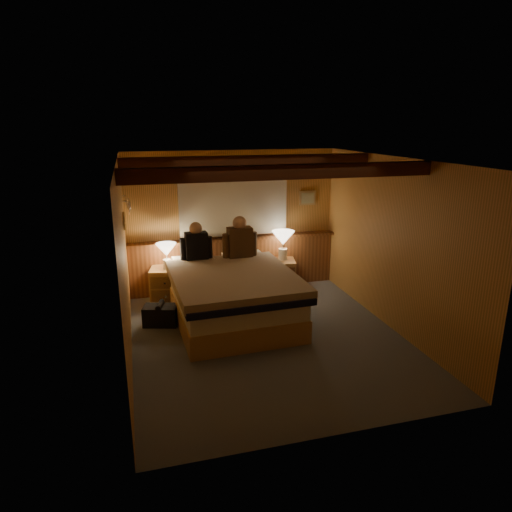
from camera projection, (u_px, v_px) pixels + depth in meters
name	position (u px, v px, depth m)	size (l,w,h in m)	color
floor	(268.00, 338.00, 6.23)	(4.20, 4.20, 0.00)	#484E55
ceiling	(269.00, 160.00, 5.56)	(4.20, 4.20, 0.00)	#E4A955
wall_back	(233.00, 221.00, 7.84)	(3.60, 3.60, 0.00)	#D3904B
wall_left	(124.00, 265.00, 5.44)	(4.20, 4.20, 0.00)	#D3904B
wall_right	(392.00, 244.00, 6.36)	(4.20, 4.20, 0.00)	#D3904B
wall_front	(339.00, 319.00, 3.95)	(3.60, 3.60, 0.00)	#D3904B
wainscot	(234.00, 262.00, 7.98)	(3.60, 0.23, 0.94)	brown
curtain_window	(234.00, 203.00, 7.68)	(2.18, 0.09, 1.11)	#432010
ceiling_beams	(266.00, 166.00, 5.72)	(3.60, 1.65, 0.16)	#432010
coat_rail	(128.00, 204.00, 6.78)	(0.05, 0.55, 0.24)	silver
framed_print	(308.00, 198.00, 8.06)	(0.30, 0.04, 0.25)	tan
bed	(232.00, 295.00, 6.70)	(1.79, 2.27, 0.76)	tan
nightstand_left	(167.00, 285.00, 7.46)	(0.60, 0.56, 0.56)	tan
nightstand_right	(280.00, 275.00, 7.97)	(0.57, 0.53, 0.54)	tan
lamp_left	(166.00, 251.00, 7.26)	(0.33, 0.33, 0.42)	white
lamp_right	(283.00, 240.00, 7.84)	(0.39, 0.39, 0.51)	white
person_left	(196.00, 244.00, 7.17)	(0.51, 0.21, 0.62)	black
person_right	(240.00, 240.00, 7.29)	(0.57, 0.24, 0.69)	#452F1B
duffel_bag	(161.00, 315.00, 6.61)	(0.54, 0.41, 0.34)	black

